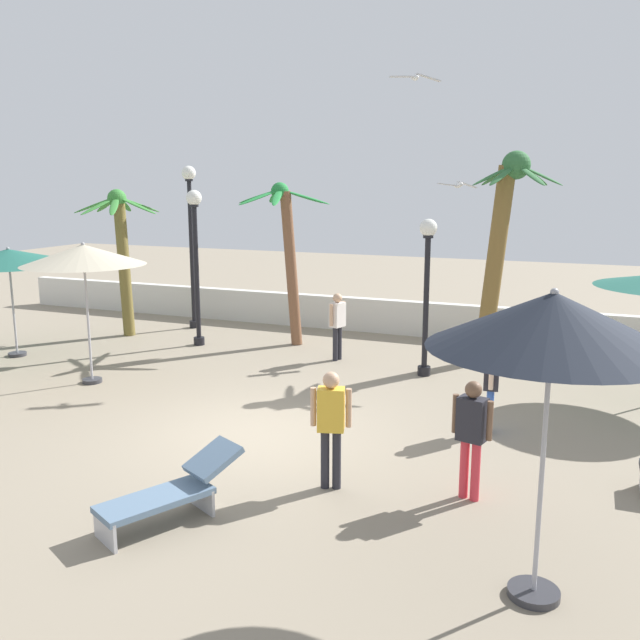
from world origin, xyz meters
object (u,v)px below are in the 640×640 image
Objects in this scene: palm_tree_0 at (121,243)px; lamp_post_2 at (196,247)px; palm_tree_1 at (501,235)px; guest_2 at (331,419)px; patio_umbrella_2 at (552,323)px; patio_umbrella_3 at (84,256)px; lamp_post_1 at (191,226)px; lamp_post_0 at (427,279)px; seagull_1 at (415,77)px; guest_3 at (491,380)px; lounge_chair_1 at (172,490)px; patio_umbrella_1 at (9,257)px; palm_tree_2 at (287,241)px; seagull_0 at (458,185)px; guest_1 at (337,320)px; guest_0 at (472,429)px.

palm_tree_0 reaches higher than lamp_post_2.
palm_tree_1 reaches higher than guest_2.
patio_umbrella_2 reaches higher than patio_umbrella_3.
guest_2 is at bearing -46.54° from lamp_post_2.
palm_tree_1 is at bearing -4.69° from lamp_post_1.
lamp_post_0 is 3.10× the size of seagull_1.
lamp_post_2 is at bearing 155.66° from guest_3.
patio_umbrella_1 is at bearing 146.16° from lounge_chair_1.
patio_umbrella_1 is 1.03× the size of patio_umbrella_3.
guest_3 is (7.91, -3.58, -1.61)m from lamp_post_2.
palm_tree_2 is 9.79m from lounge_chair_1.
palm_tree_0 is 8.98m from seagull_0.
seagull_1 reaches higher than guest_2.
patio_umbrella_3 reaches higher than guest_1.
seagull_1 reaches higher than lamp_post_1.
guest_1 is at bearing 19.21° from patio_umbrella_1.
patio_umbrella_2 is at bearing -68.60° from lamp_post_0.
lounge_chair_1 is at bearing -106.04° from palm_tree_1.
lamp_post_1 is at bearing 166.97° from palm_tree_2.
guest_2 is 1.86× the size of seagull_0.
guest_2 is at bearing 46.96° from lounge_chair_1.
guest_0 is at bearing -40.48° from lamp_post_1.
lamp_post_2 is 9.65m from lounge_chair_1.
patio_umbrella_3 is at bearing -19.08° from patio_umbrella_1.
seagull_0 is (-2.92, 10.42, 1.23)m from patio_umbrella_2.
lounge_chair_1 is 2.27m from guest_2.
seagull_0 reaches higher than guest_1.
patio_umbrella_2 is 0.66× the size of palm_tree_1.
lamp_post_1 is 10.83m from guest_3.
lounge_chair_1 is (-2.65, -9.22, -2.57)m from palm_tree_1.
patio_umbrella_1 is 13.66m from patio_umbrella_2.
lounge_chair_1 is at bearing -73.89° from palm_tree_2.
seagull_1 is (1.37, 1.35, 5.53)m from guest_1.
seagull_1 is (8.72, 3.91, 4.09)m from patio_umbrella_1.
lamp_post_2 is at bearing -159.30° from seagull_0.
palm_tree_1 is 4.20m from guest_1.
palm_tree_0 reaches higher than patio_umbrella_1.
palm_tree_0 is 0.86× the size of lamp_post_1.
lamp_post_2 is (0.27, 3.76, -0.15)m from patio_umbrella_3.
guest_0 is 9.22m from seagull_0.
lamp_post_0 reaches higher than guest_0.
patio_umbrella_1 is 0.63× the size of palm_tree_1.
patio_umbrella_1 reaches higher than guest_1.
palm_tree_2 is at bearing 25.87° from lamp_post_2.
guest_3 is at bearing -83.29° from palm_tree_1.
guest_2 is at bearing -167.89° from guest_0.
lamp_post_0 is at bearing 111.40° from patio_umbrella_2.
lamp_post_2 is (-9.03, 8.11, -0.32)m from patio_umbrella_2.
palm_tree_1 is 8.67m from lamp_post_1.
guest_1 is at bearing -135.39° from seagull_1.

